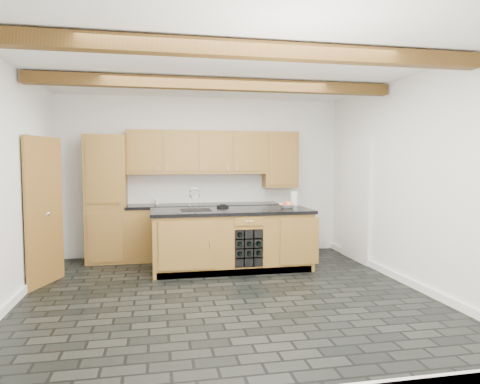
{
  "coord_description": "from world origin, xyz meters",
  "views": [
    {
      "loc": [
        -0.83,
        -5.17,
        1.66
      ],
      "look_at": [
        0.34,
        0.8,
        1.23
      ],
      "focal_mm": 32.0,
      "sensor_mm": 36.0,
      "label": 1
    }
  ],
  "objects_px": {
    "kitchen_scale": "(223,206)",
    "paper_towel": "(294,199)",
    "island": "(232,239)",
    "fruit_bowl": "(287,206)"
  },
  "relations": [
    {
      "from": "island",
      "to": "kitchen_scale",
      "type": "xyz_separation_m",
      "value": [
        -0.1,
        0.28,
        0.49
      ]
    },
    {
      "from": "island",
      "to": "kitchen_scale",
      "type": "bearing_deg",
      "value": 110.07
    },
    {
      "from": "fruit_bowl",
      "to": "island",
      "type": "bearing_deg",
      "value": -178.09
    },
    {
      "from": "island",
      "to": "fruit_bowl",
      "type": "xyz_separation_m",
      "value": [
        0.9,
        0.03,
        0.5
      ]
    },
    {
      "from": "kitchen_scale",
      "to": "paper_towel",
      "type": "height_order",
      "value": "paper_towel"
    },
    {
      "from": "island",
      "to": "fruit_bowl",
      "type": "relative_size",
      "value": 9.3
    },
    {
      "from": "island",
      "to": "paper_towel",
      "type": "relative_size",
      "value": 10.37
    },
    {
      "from": "island",
      "to": "paper_towel",
      "type": "bearing_deg",
      "value": 16.6
    },
    {
      "from": "fruit_bowl",
      "to": "paper_towel",
      "type": "distance_m",
      "value": 0.38
    },
    {
      "from": "fruit_bowl",
      "to": "kitchen_scale",
      "type": "bearing_deg",
      "value": 165.88
    }
  ]
}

